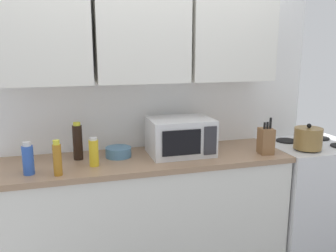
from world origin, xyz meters
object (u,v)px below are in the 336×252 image
bottle_yellow_mustard (94,152)px  bowl_ceramic_small (118,152)px  microwave (180,136)px  bottle_amber_vinegar (57,159)px  knife_block (266,141)px  bottle_blue_cleaner (28,159)px  kettle (308,138)px  bottle_soy_dark (78,142)px  stove_range (309,193)px

bottle_yellow_mustard → bowl_ceramic_small: (0.19, 0.17, -0.06)m
microwave → bottle_amber_vinegar: size_ratio=2.06×
knife_block → bottle_blue_cleaner: size_ratio=1.31×
kettle → bottle_soy_dark: size_ratio=0.79×
kettle → bottle_blue_cleaner: size_ratio=1.01×
kettle → bottle_soy_dark: bearing=172.0°
kettle → microwave: bearing=170.3°
bottle_blue_cleaner → kettle: bearing=-0.3°
bottle_yellow_mustard → bowl_ceramic_small: bearing=41.0°
knife_block → bottle_amber_vinegar: bearing=-177.6°
microwave → bottle_soy_dark: 0.77m
stove_range → knife_block: 0.79m
microwave → bottle_blue_cleaner: size_ratio=2.21×
microwave → bottle_blue_cleaner: microwave is taller
kettle → bowl_ceramic_small: size_ratio=1.13×
kettle → knife_block: size_ratio=0.77×
knife_block → bottle_soy_dark: knife_block is taller
microwave → bowl_ceramic_small: 0.49m
bowl_ceramic_small → knife_block: bearing=-11.6°
bottle_yellow_mustard → knife_block: bearing=-2.7°
bottle_yellow_mustard → kettle: bearing=-2.3°
stove_range → microwave: microwave is taller
knife_block → bottle_amber_vinegar: size_ratio=1.22×
bottle_amber_vinegar → microwave: bearing=14.7°
bottle_soy_dark → bottle_amber_vinegar: size_ratio=1.20×
knife_block → bottle_soy_dark: 1.43m
bowl_ceramic_small → microwave: bearing=-7.1°
bottle_soy_dark → bowl_ceramic_small: 0.31m
bottle_blue_cleaner → bottle_amber_vinegar: 0.20m
microwave → kettle: bearing=-9.7°
stove_range → bowl_ceramic_small: (-1.66, 0.09, 0.49)m
knife_block → bottle_yellow_mustard: (-1.31, 0.06, -0.01)m
stove_range → microwave: (-1.19, 0.03, 0.59)m
knife_block → bowl_ceramic_small: (-1.11, 0.23, -0.07)m
microwave → bottle_soy_dark: microwave is taller
knife_block → bottle_amber_vinegar: (-1.54, -0.07, 0.01)m
bottle_soy_dark → bottle_amber_vinegar: bearing=-113.5°
microwave → bottle_yellow_mustard: 0.67m
stove_range → bottle_soy_dark: bottle_soy_dark is taller
microwave → knife_block: bearing=-14.8°
kettle → bottle_blue_cleaner: 2.10m
bottle_yellow_mustard → bottle_amber_vinegar: bottle_amber_vinegar is taller
knife_block → bottle_soy_dark: size_ratio=1.02×
bottle_blue_cleaner → bowl_ceramic_small: (0.61, 0.22, -0.07)m
knife_block → kettle: bearing=-0.8°
bottle_yellow_mustard → bottle_blue_cleaner: 0.42m
bottle_amber_vinegar → bowl_ceramic_small: (0.43, 0.29, -0.07)m
microwave → bottle_soy_dark: bearing=174.2°
bowl_ceramic_small → kettle: bearing=-8.9°
kettle → knife_block: knife_block is taller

